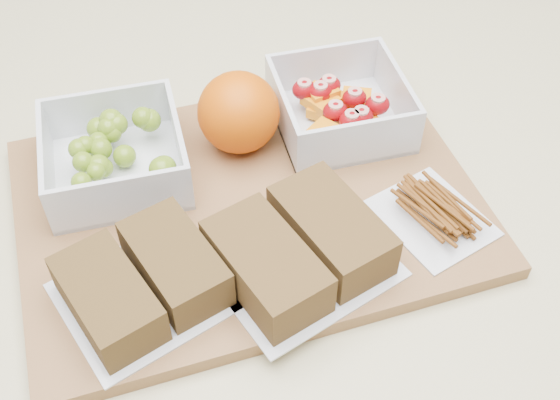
# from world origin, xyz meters

# --- Properties ---
(cutting_board) EXTENTS (0.44, 0.32, 0.02)m
(cutting_board) POSITION_xyz_m (-0.02, -0.00, 0.91)
(cutting_board) COLOR olive
(cutting_board) RESTS_ON counter
(grape_container) EXTENTS (0.13, 0.13, 0.05)m
(grape_container) POSITION_xyz_m (-0.14, 0.06, 0.94)
(grape_container) COLOR silver
(grape_container) RESTS_ON cutting_board
(fruit_container) EXTENTS (0.13, 0.13, 0.05)m
(fruit_container) POSITION_xyz_m (0.09, 0.08, 0.94)
(fruit_container) COLOR silver
(fruit_container) RESTS_ON cutting_board
(orange) EXTENTS (0.08, 0.08, 0.08)m
(orange) POSITION_xyz_m (-0.02, 0.08, 0.96)
(orange) COLOR #D85605
(orange) RESTS_ON cutting_board
(sandwich_bag_left) EXTENTS (0.16, 0.16, 0.04)m
(sandwich_bag_left) POSITION_xyz_m (-0.13, -0.08, 0.94)
(sandwich_bag_left) COLOR silver
(sandwich_bag_left) RESTS_ON cutting_board
(sandwich_bag_center) EXTENTS (0.18, 0.17, 0.04)m
(sandwich_bag_center) POSITION_xyz_m (0.00, -0.09, 0.94)
(sandwich_bag_center) COLOR silver
(sandwich_bag_center) RESTS_ON cutting_board
(pretzel_bag) EXTENTS (0.11, 0.12, 0.02)m
(pretzel_bag) POSITION_xyz_m (0.13, -0.07, 0.93)
(pretzel_bag) COLOR silver
(pretzel_bag) RESTS_ON cutting_board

